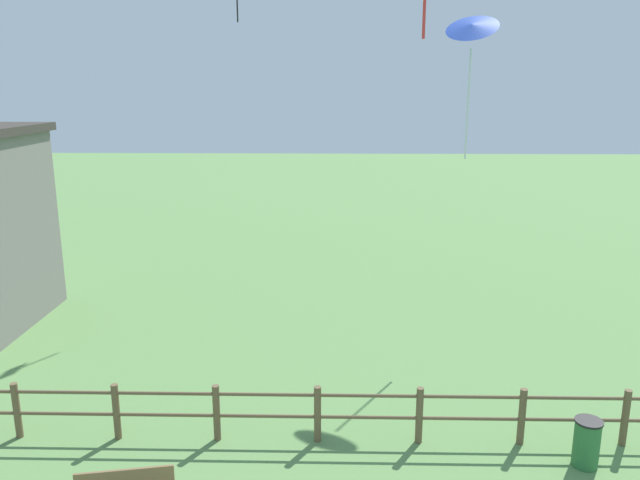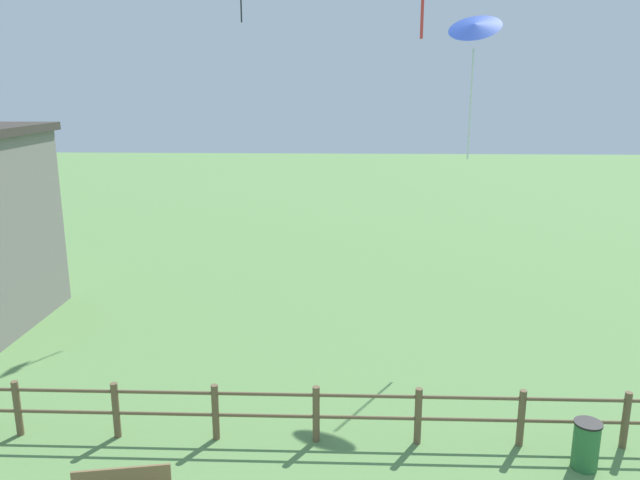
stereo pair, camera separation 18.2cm
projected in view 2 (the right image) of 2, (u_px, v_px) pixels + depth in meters
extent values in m
cylinder|color=brown|center=(18.00, 408.00, 12.39)|extent=(0.14, 0.14, 1.16)
cylinder|color=brown|center=(116.00, 410.00, 12.32)|extent=(0.14, 0.14, 1.16)
cylinder|color=brown|center=(215.00, 412.00, 12.24)|extent=(0.14, 0.14, 1.16)
cylinder|color=brown|center=(316.00, 414.00, 12.17)|extent=(0.14, 0.14, 1.16)
cylinder|color=brown|center=(418.00, 416.00, 12.10)|extent=(0.14, 0.14, 1.16)
cylinder|color=brown|center=(521.00, 418.00, 12.03)|extent=(0.14, 0.14, 1.16)
cylinder|color=brown|center=(626.00, 420.00, 11.96)|extent=(0.14, 0.14, 1.16)
cylinder|color=brown|center=(316.00, 395.00, 12.07)|extent=(19.84, 0.07, 0.07)
cylinder|color=brown|center=(316.00, 417.00, 12.19)|extent=(19.84, 0.07, 0.07)
cylinder|color=#2D6B38|center=(586.00, 446.00, 11.34)|extent=(0.47, 0.47, 0.88)
cylinder|color=black|center=(588.00, 423.00, 11.23)|extent=(0.51, 0.51, 0.04)
cone|color=blue|center=(475.00, 26.00, 16.19)|extent=(1.77, 1.70, 0.81)
cylinder|color=silver|center=(470.00, 105.00, 16.67)|extent=(0.05, 0.05, 2.90)
cylinder|color=black|center=(241.00, 3.00, 20.48)|extent=(0.05, 0.05, 1.22)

